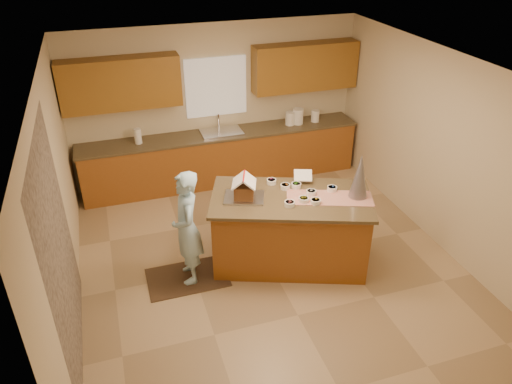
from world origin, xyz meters
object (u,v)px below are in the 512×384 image
at_px(boy, 187,228).
at_px(gingerbread_house, 244,189).
at_px(island_base, 290,231).
at_px(tinsel_tree, 360,176).

distance_m(boy, gingerbread_house, 0.87).
height_order(island_base, tinsel_tree, tinsel_tree).
height_order(island_base, boy, boy).
bearing_deg(island_base, gingerbread_house, -174.81).
distance_m(island_base, boy, 1.40).
bearing_deg(tinsel_tree, island_base, 163.43).
bearing_deg(island_base, boy, -161.73).
bearing_deg(tinsel_tree, gingerbread_house, 164.06).
relative_size(island_base, tinsel_tree, 3.27).
xyz_separation_m(island_base, tinsel_tree, (0.82, -0.25, 0.83)).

